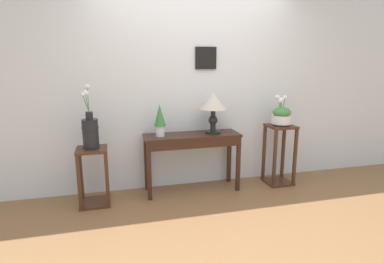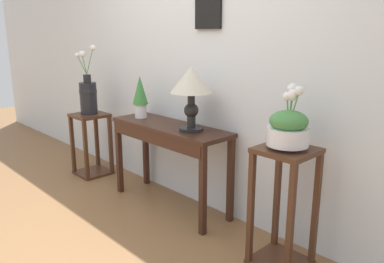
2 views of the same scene
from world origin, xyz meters
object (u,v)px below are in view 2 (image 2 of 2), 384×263
at_px(potted_plant_on_console, 140,95).
at_px(planter_bowl_wide_right, 288,127).
at_px(flower_vase_tall_left, 88,94).
at_px(console_table, 168,138).
at_px(table_lamp, 191,85).
at_px(pedestal_stand_left, 92,144).
at_px(pedestal_stand_right, 283,208).

relative_size(potted_plant_on_console, planter_bowl_wide_right, 0.99).
height_order(potted_plant_on_console, flower_vase_tall_left, flower_vase_tall_left).
bearing_deg(console_table, flower_vase_tall_left, -176.40).
relative_size(table_lamp, flower_vase_tall_left, 0.72).
distance_m(pedestal_stand_left, flower_vase_tall_left, 0.55).
distance_m(console_table, potted_plant_on_console, 0.51).
xyz_separation_m(console_table, potted_plant_on_console, (-0.40, 0.02, 0.32)).
relative_size(flower_vase_tall_left, pedestal_stand_right, 0.88).
relative_size(potted_plant_on_console, pedestal_stand_left, 0.57).
bearing_deg(table_lamp, pedestal_stand_left, -176.16).
distance_m(table_lamp, pedestal_stand_right, 1.15).
bearing_deg(console_table, pedestal_stand_right, -1.65).
bearing_deg(flower_vase_tall_left, potted_plant_on_console, 6.62).
xyz_separation_m(potted_plant_on_console, planter_bowl_wide_right, (1.58, -0.05, -0.01)).
height_order(pedestal_stand_left, planter_bowl_wide_right, planter_bowl_wide_right).
xyz_separation_m(table_lamp, pedestal_stand_left, (-1.46, -0.10, -0.77)).
xyz_separation_m(table_lamp, pedestal_stand_right, (0.92, -0.06, -0.70)).
xyz_separation_m(potted_plant_on_console, pedestal_stand_right, (1.58, -0.05, -0.55)).
xyz_separation_m(pedestal_stand_right, planter_bowl_wide_right, (-0.00, 0.00, 0.54)).
bearing_deg(flower_vase_tall_left, pedestal_stand_left, -18.21).
xyz_separation_m(table_lamp, planter_bowl_wide_right, (0.92, -0.05, -0.16)).
bearing_deg(pedestal_stand_right, planter_bowl_wide_right, 101.13).
distance_m(potted_plant_on_console, flower_vase_tall_left, 0.80).
distance_m(console_table, table_lamp, 0.55).
height_order(console_table, flower_vase_tall_left, flower_vase_tall_left).
bearing_deg(pedestal_stand_right, potted_plant_on_console, 178.15).
xyz_separation_m(console_table, planter_bowl_wide_right, (1.19, -0.03, 0.31)).
distance_m(console_table, planter_bowl_wide_right, 1.23).
bearing_deg(planter_bowl_wide_right, flower_vase_tall_left, -178.97).
xyz_separation_m(table_lamp, flower_vase_tall_left, (-1.46, -0.10, -0.22)).
height_order(console_table, potted_plant_on_console, potted_plant_on_console).
distance_m(pedestal_stand_right, planter_bowl_wide_right, 0.54).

